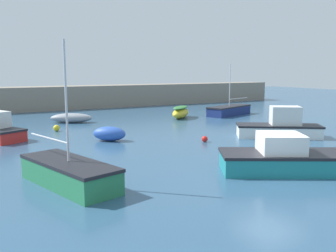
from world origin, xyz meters
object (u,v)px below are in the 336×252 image
motorboat_with_cabin (288,158)px  mooring_buoy_yellow (56,128)px  dinghy_near_pier (109,134)px  sailboat_tall_mast (69,173)px  rowboat_with_red_cover (181,112)px  cabin_cruiser_white (280,127)px  sailboat_twin_hulled (229,110)px  rowboat_white_midwater (71,118)px  mooring_buoy_red (205,139)px

motorboat_with_cabin → mooring_buoy_yellow: 16.62m
motorboat_with_cabin → dinghy_near_pier: 11.06m
dinghy_near_pier → sailboat_tall_mast: bearing=-78.6°
rowboat_with_red_cover → cabin_cruiser_white: cabin_cruiser_white is taller
sailboat_twin_hulled → motorboat_with_cabin: 19.88m
rowboat_with_red_cover → sailboat_tall_mast: sailboat_tall_mast is taller
sailboat_twin_hulled → rowboat_white_midwater: size_ratio=1.67×
rowboat_white_midwater → mooring_buoy_yellow: (-2.04, -3.69, -0.17)m
motorboat_with_cabin → mooring_buoy_yellow: size_ratio=13.68×
sailboat_twin_hulled → mooring_buoy_red: bearing=26.0°
motorboat_with_cabin → cabin_cruiser_white: bearing=76.3°
rowboat_white_midwater → cabin_cruiser_white: bearing=-25.3°
cabin_cruiser_white → rowboat_with_red_cover: bearing=-52.2°
motorboat_with_cabin → sailboat_tall_mast: (-8.50, 2.62, -0.10)m
sailboat_twin_hulled → mooring_buoy_red: 13.76m
rowboat_with_red_cover → mooring_buoy_red: bearing=22.7°
rowboat_with_red_cover → cabin_cruiser_white: 11.23m
rowboat_with_red_cover → cabin_cruiser_white: size_ratio=0.60×
mooring_buoy_yellow → motorboat_with_cabin: bearing=-68.7°
rowboat_white_midwater → motorboat_with_cabin: bearing=-50.6°
rowboat_with_red_cover → mooring_buoy_yellow: size_ratio=7.19×
sailboat_tall_mast → mooring_buoy_red: bearing=100.7°
rowboat_white_midwater → dinghy_near_pier: dinghy_near_pier is taller
sailboat_tall_mast → mooring_buoy_yellow: bearing=153.8°
cabin_cruiser_white → sailboat_tall_mast: size_ratio=1.00×
sailboat_twin_hulled → dinghy_near_pier: 15.91m
motorboat_with_cabin → mooring_buoy_red: motorboat_with_cabin is taller
sailboat_twin_hulled → rowboat_white_midwater: (-14.38, 2.22, -0.07)m
rowboat_with_red_cover → mooring_buoy_red: 11.15m
sailboat_tall_mast → mooring_buoy_yellow: (2.47, 12.87, -0.26)m
mooring_buoy_red → dinghy_near_pier: bearing=146.8°
rowboat_with_red_cover → dinghy_near_pier: (-9.31, -7.05, -0.10)m
cabin_cruiser_white → motorboat_with_cabin: bearing=80.8°
motorboat_with_cabin → sailboat_tall_mast: sailboat_tall_mast is taller
sailboat_tall_mast → sailboat_twin_hulled: bearing=111.9°
sailboat_twin_hulled → sailboat_tall_mast: sailboat_tall_mast is taller
rowboat_with_red_cover → rowboat_white_midwater: (-9.24, 1.84, -0.15)m
motorboat_with_cabin → rowboat_white_midwater: (-3.99, 19.18, -0.20)m
motorboat_with_cabin → dinghy_near_pier: size_ratio=2.77×
cabin_cruiser_white → dinghy_near_pier: (-9.93, 4.16, -0.24)m
sailboat_twin_hulled → mooring_buoy_red: size_ratio=16.02×
sailboat_twin_hulled → rowboat_white_midwater: bearing=-28.3°
rowboat_white_midwater → mooring_buoy_red: rowboat_white_midwater is taller
motorboat_with_cabin → rowboat_white_midwater: motorboat_with_cabin is taller
rowboat_with_red_cover → rowboat_white_midwater: bearing=-54.8°
mooring_buoy_red → sailboat_twin_hulled: bearing=45.5°
rowboat_white_midwater → sailboat_tall_mast: (-4.51, -16.56, 0.10)m
rowboat_white_midwater → mooring_buoy_red: bearing=-40.9°
rowboat_with_red_cover → sailboat_tall_mast: bearing=3.5°
rowboat_white_midwater → sailboat_tall_mast: sailboat_tall_mast is taller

